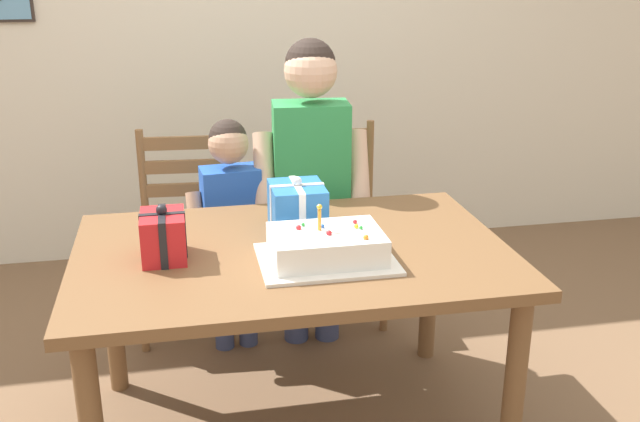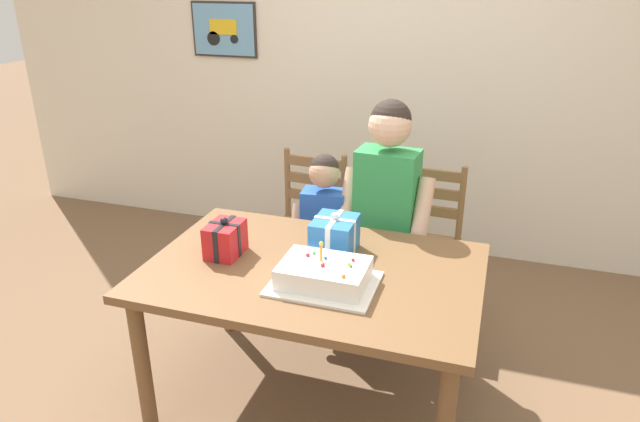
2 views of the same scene
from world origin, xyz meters
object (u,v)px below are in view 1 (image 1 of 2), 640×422
Objects in this scene: dining_table at (292,272)px; gift_box_red_large at (297,208)px; chair_right at (336,222)px; child_younger at (231,214)px; gift_box_beside_cake at (163,237)px; chair_left at (185,232)px; child_older at (311,166)px; birthday_cake at (326,247)px.

gift_box_red_large reaches higher than dining_table.
gift_box_red_large is (0.05, 0.17, 0.17)m from dining_table.
chair_right is 0.89× the size of child_younger.
gift_box_beside_cake reaches higher than dining_table.
child_older is at bearing -25.00° from chair_left.
birthday_cake is 0.32× the size of child_older.
gift_box_red_large is 0.90m from chair_left.
child_older reaches higher than birthday_cake.
child_older is (0.61, 0.66, 0.02)m from gift_box_beside_cake.
child_older is 1.31× the size of child_younger.
child_older is at bearing -123.61° from chair_right.
child_older is at bearing 82.95° from birthday_cake.
dining_table is 0.99m from chair_right.
dining_table is at bearing -111.50° from chair_right.
gift_box_red_large reaches higher than chair_left.
child_younger is (-0.16, 0.65, -0.01)m from dining_table.
child_younger reaches higher than gift_box_red_large.
birthday_cake reaches higher than gift_box_beside_cake.
gift_box_beside_cake is 0.97m from chair_left.
chair_right is 0.47m from child_older.
child_older reaches higher than chair_right.
child_older is at bearing -0.12° from child_younger.
child_younger reaches higher than birthday_cake.
child_younger is (-0.25, 0.78, -0.14)m from birthday_cake.
child_older is at bearing 47.00° from gift_box_beside_cake.
gift_box_red_large is 0.55m from child_younger.
chair_right is (0.36, 0.91, -0.17)m from dining_table.
chair_left is (0.07, 0.91, -0.33)m from gift_box_beside_cake.
child_younger is at bearing 103.36° from dining_table.
chair_right is 0.59m from child_younger.
gift_box_red_large is 1.16× the size of gift_box_beside_cake.
chair_left reaches higher than birthday_cake.
birthday_cake reaches higher than dining_table.
chair_left is at bearing 118.65° from gift_box_red_large.
gift_box_red_large reaches higher than chair_right.
child_older is 0.40m from child_younger.
child_older is (0.19, 0.65, 0.19)m from dining_table.
dining_table is at bearing -106.15° from child_older.
chair_left is 0.36m from child_younger.
birthday_cake is 1.17m from chair_left.
dining_table is at bearing 125.97° from birthday_cake.
child_younger is (0.20, -0.25, 0.16)m from chair_left.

